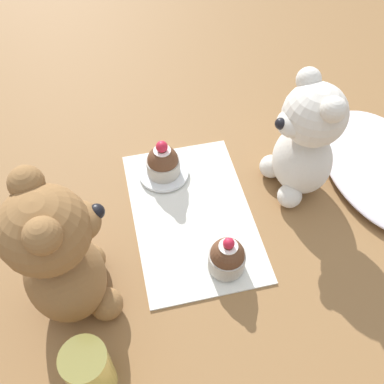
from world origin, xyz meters
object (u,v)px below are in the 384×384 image
saucer_plate (164,172)px  teddy_bear_tan (60,257)px  cupcake_near_tan_bear (163,162)px  teddy_bear_cream (305,141)px  juice_glass (89,371)px  cupcake_near_cream_bear (227,257)px

saucer_plate → teddy_bear_tan: bearing=-39.4°
cupcake_near_tan_bear → teddy_bear_tan: bearing=-39.4°
teddy_bear_cream → juice_glass: size_ratio=2.33×
teddy_bear_cream → juice_glass: teddy_bear_cream is taller
teddy_bear_cream → cupcake_near_tan_bear: (-0.06, -0.20, -0.06)m
teddy_bear_cream → teddy_bear_tan: 0.37m
cupcake_near_cream_bear → saucer_plate: bearing=-163.9°
teddy_bear_tan → saucer_plate: teddy_bear_tan is taller
cupcake_near_tan_bear → juice_glass: bearing=-25.0°
teddy_bear_cream → cupcake_near_tan_bear: size_ratio=2.99×
teddy_bear_cream → cupcake_near_tan_bear: teddy_bear_cream is taller
cupcake_near_cream_bear → teddy_bear_cream: bearing=129.6°
cupcake_near_tan_bear → juice_glass: juice_glass is taller
saucer_plate → cupcake_near_tan_bear: bearing=36.9°
saucer_plate → cupcake_near_tan_bear: size_ratio=1.21×
teddy_bear_tan → juice_glass: (0.11, 0.01, -0.06)m
teddy_bear_cream → juice_glass: 0.42m
teddy_bear_tan → cupcake_near_cream_bear: 0.22m
teddy_bear_tan → juice_glass: size_ratio=2.61×
juice_glass → cupcake_near_tan_bear: bearing=155.0°
cupcake_near_cream_bear → saucer_plate: 0.19m
teddy_bear_tan → cupcake_near_tan_bear: 0.25m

